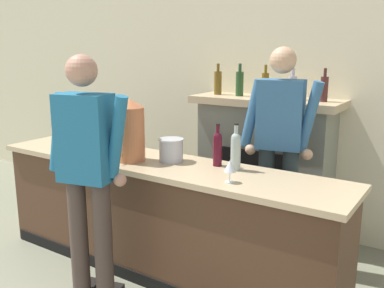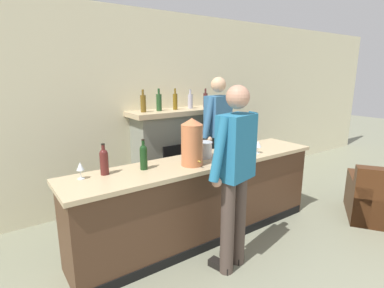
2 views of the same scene
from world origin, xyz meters
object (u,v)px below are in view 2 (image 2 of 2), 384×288
at_px(copper_dispenser, 192,142).
at_px(wine_glass_by_dispenser, 258,144).
at_px(person_bartender, 218,135).
at_px(wine_bottle_cabernet_heavy, 104,161).
at_px(ice_bucket_steel, 204,150).
at_px(wine_glass_front_left, 80,167).
at_px(wine_bottle_riesling_slim, 235,138).
at_px(fireplace_stone, 176,153).
at_px(wine_bottle_burgundy_dark, 144,156).
at_px(wine_bottle_port_short, 223,140).
at_px(person_customer, 235,172).

relative_size(copper_dispenser, wine_glass_by_dispenser, 3.20).
xyz_separation_m(person_bartender, wine_bottle_cabernet_heavy, (-1.81, -0.49, 0.05)).
xyz_separation_m(ice_bucket_steel, wine_glass_front_left, (-1.35, 0.08, 0.02)).
xyz_separation_m(wine_bottle_riesling_slim, wine_glass_by_dispenser, (0.11, -0.29, -0.05)).
distance_m(person_bartender, wine_bottle_riesling_slim, 0.52).
xyz_separation_m(fireplace_stone, wine_bottle_riesling_slim, (0.23, -1.04, 0.40)).
height_order(fireplace_stone, wine_bottle_burgundy_dark, fireplace_stone).
xyz_separation_m(ice_bucket_steel, wine_bottle_burgundy_dark, (-0.76, 0.00, 0.05)).
relative_size(wine_bottle_riesling_slim, wine_glass_front_left, 2.19).
bearing_deg(wine_bottle_port_short, fireplace_stone, 93.15).
height_order(wine_glass_by_dispenser, wine_glass_front_left, wine_glass_front_left).
distance_m(fireplace_stone, copper_dispenser, 1.48).
distance_m(ice_bucket_steel, wine_bottle_burgundy_dark, 0.76).
height_order(wine_bottle_riesling_slim, wine_bottle_port_short, wine_bottle_riesling_slim).
relative_size(ice_bucket_steel, wine_bottle_burgundy_dark, 0.65).
distance_m(copper_dispenser, wine_glass_front_left, 1.11).
relative_size(copper_dispenser, wine_glass_front_left, 3.11).
relative_size(fireplace_stone, person_bartender, 0.91).
distance_m(wine_bottle_burgundy_dark, wine_glass_by_dispenser, 1.43).
xyz_separation_m(person_customer, wine_bottle_riesling_slim, (0.73, 0.78, 0.10)).
distance_m(person_bartender, wine_glass_by_dispenser, 0.79).
relative_size(wine_bottle_riesling_slim, wine_bottle_burgundy_dark, 1.13).
relative_size(wine_bottle_burgundy_dark, wine_bottle_port_short, 0.95).
relative_size(person_bartender, wine_bottle_burgundy_dark, 5.89).
xyz_separation_m(copper_dispenser, wine_bottle_riesling_slim, (0.82, 0.23, -0.10)).
bearing_deg(copper_dispenser, person_bartender, 37.08).
bearing_deg(wine_glass_front_left, wine_bottle_cabernet_heavy, -0.51).
height_order(wine_bottle_port_short, wine_glass_by_dispenser, wine_bottle_port_short).
bearing_deg(wine_bottle_cabernet_heavy, wine_bottle_riesling_slim, -0.38).
distance_m(wine_bottle_burgundy_dark, wine_glass_front_left, 0.60).
bearing_deg(person_customer, wine_bottle_cabernet_heavy, 140.18).
bearing_deg(person_customer, ice_bucket_steel, 75.54).
relative_size(copper_dispenser, wine_bottle_riesling_slim, 1.42).
bearing_deg(wine_bottle_burgundy_dark, person_bartender, 21.34).
height_order(fireplace_stone, person_bartender, person_bartender).
xyz_separation_m(wine_bottle_burgundy_dark, wine_bottle_cabernet_heavy, (-0.38, 0.07, -0.00)).
distance_m(copper_dispenser, wine_bottle_riesling_slim, 0.86).
bearing_deg(fireplace_stone, wine_bottle_port_short, -86.85).
bearing_deg(copper_dispenser, wine_bottle_riesling_slim, 15.32).
xyz_separation_m(fireplace_stone, person_bartender, (0.36, -0.54, 0.33)).
distance_m(wine_bottle_riesling_slim, wine_bottle_cabernet_heavy, 1.68).
relative_size(fireplace_stone, ice_bucket_steel, 8.27).
relative_size(wine_bottle_riesling_slim, wine_bottle_cabernet_heavy, 1.16).
height_order(person_customer, wine_glass_by_dispenser, person_customer).
bearing_deg(wine_bottle_riesling_slim, wine_bottle_port_short, 170.91).
relative_size(copper_dispenser, wine_bottle_burgundy_dark, 1.61).
height_order(wine_bottle_port_short, wine_glass_front_left, wine_bottle_port_short).
bearing_deg(wine_bottle_riesling_slim, copper_dispenser, -164.68).
relative_size(person_bartender, wine_bottle_port_short, 5.58).
distance_m(fireplace_stone, wine_bottle_port_short, 1.09).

